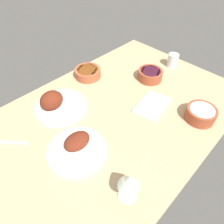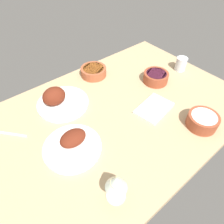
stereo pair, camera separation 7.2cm
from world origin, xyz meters
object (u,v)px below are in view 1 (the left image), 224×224
at_px(wine_glass, 129,183).
at_px(water_tumbler, 173,60).
at_px(bowl_soup, 88,72).
at_px(plate_near_viewer, 77,147).
at_px(folded_napkin, 152,105).
at_px(plate_far_side, 56,104).
at_px(fork_loose, 8,142).
at_px(bowl_onions, 150,74).
at_px(bowl_cream, 201,114).

height_order(wine_glass, water_tumbler, wine_glass).
bearing_deg(bowl_soup, plate_near_viewer, -135.43).
bearing_deg(plate_near_viewer, bowl_soup, 44.57).
distance_m(bowl_soup, folded_napkin, 0.44).
xyz_separation_m(plate_far_side, wine_glass, (-0.08, -0.55, 0.07)).
bearing_deg(fork_loose, bowl_onions, -141.10).
bearing_deg(wine_glass, fork_loose, 110.48).
bearing_deg(bowl_soup, folded_napkin, -81.79).
bearing_deg(folded_napkin, bowl_onions, 40.54).
distance_m(bowl_soup, wine_glass, 0.76).
xyz_separation_m(wine_glass, water_tumbler, (0.83, 0.36, -0.06)).
height_order(bowl_soup, fork_loose, bowl_soup).
distance_m(wine_glass, water_tumbler, 0.91).
relative_size(wine_glass, fork_loose, 0.79).
xyz_separation_m(water_tumbler, fork_loose, (-1.03, 0.17, -0.04)).
bearing_deg(plate_far_side, bowl_soup, 19.05).
bearing_deg(bowl_onions, fork_loose, 169.27).
distance_m(bowl_cream, wine_glass, 0.53).
bearing_deg(wine_glass, plate_far_side, 81.63).
distance_m(plate_far_side, fork_loose, 0.28).
bearing_deg(bowl_onions, plate_near_viewer, -171.70).
relative_size(wine_glass, folded_napkin, 0.72).
bearing_deg(fork_loose, plate_near_viewer, 177.38).
bearing_deg(fork_loose, bowl_soup, -117.61).
xyz_separation_m(bowl_cream, folded_napkin, (-0.09, 0.22, -0.03)).
relative_size(bowl_onions, folded_napkin, 0.74).
height_order(bowl_onions, bowl_soup, bowl_onions).
bearing_deg(bowl_onions, plate_far_side, 161.26).
xyz_separation_m(plate_far_side, bowl_soup, (0.29, 0.10, -0.00)).
height_order(water_tumbler, folded_napkin, water_tumbler).
xyz_separation_m(plate_near_viewer, wine_glass, (0.01, -0.28, 0.08)).
xyz_separation_m(bowl_soup, wine_glass, (-0.38, -0.66, 0.07)).
xyz_separation_m(plate_near_viewer, fork_loose, (-0.19, 0.25, -0.02)).
height_order(bowl_onions, fork_loose, bowl_onions).
bearing_deg(plate_near_viewer, bowl_cream, -27.63).
distance_m(wine_glass, folded_napkin, 0.50).
distance_m(plate_near_viewer, plate_far_side, 0.29).
height_order(plate_far_side, bowl_onions, plate_far_side).
bearing_deg(bowl_onions, water_tumbler, -4.12).
height_order(plate_far_side, bowl_soup, plate_far_side).
bearing_deg(folded_napkin, fork_loose, 153.99).
relative_size(bowl_onions, wine_glass, 1.03).
relative_size(bowl_cream, folded_napkin, 0.73).
bearing_deg(bowl_onions, bowl_soup, 130.73).
distance_m(plate_near_viewer, bowl_onions, 0.63).
relative_size(bowl_cream, bowl_soup, 0.92).
height_order(bowl_cream, water_tumbler, water_tumbler).
bearing_deg(wine_glass, bowl_cream, 0.02).
bearing_deg(wine_glass, plate_near_viewer, 91.22).
distance_m(plate_near_viewer, bowl_soup, 0.54).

